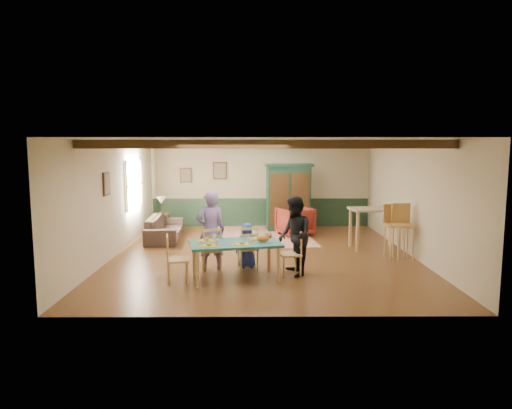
{
  "coord_description": "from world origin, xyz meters",
  "views": [
    {
      "loc": [
        -0.23,
        -10.65,
        2.57
      ],
      "look_at": [
        -0.17,
        0.48,
        1.15
      ],
      "focal_mm": 32.0,
      "sensor_mm": 36.0,
      "label": 1
    }
  ],
  "objects_px": {
    "dining_chair_far_right": "(248,247)",
    "end_table": "(162,223)",
    "counter_table": "(374,228)",
    "bar_stool_left": "(395,232)",
    "dining_table": "(235,261)",
    "person_man": "(211,231)",
    "cat": "(263,238)",
    "armchair": "(295,221)",
    "dining_chair_end_right": "(290,253)",
    "person_woman": "(295,236)",
    "bar_stool_right": "(403,232)",
    "armoire": "(288,197)",
    "table_lamp": "(161,205)",
    "dining_chair_far_left": "(211,249)",
    "dining_chair_end_left": "(178,259)",
    "sofa": "(165,228)",
    "person_child": "(247,245)"
  },
  "relations": [
    {
      "from": "bar_stool_left",
      "to": "bar_stool_right",
      "type": "xyz_separation_m",
      "value": [
        0.15,
        -0.15,
        0.02
      ]
    },
    {
      "from": "dining_table",
      "to": "person_man",
      "type": "distance_m",
      "value": 0.98
    },
    {
      "from": "person_woman",
      "to": "bar_stool_right",
      "type": "relative_size",
      "value": 1.24
    },
    {
      "from": "dining_chair_far_left",
      "to": "end_table",
      "type": "relative_size",
      "value": 1.63
    },
    {
      "from": "cat",
      "to": "armchair",
      "type": "bearing_deg",
      "value": 65.14
    },
    {
      "from": "armchair",
      "to": "armoire",
      "type": "bearing_deg",
      "value": -106.73
    },
    {
      "from": "dining_chair_far_right",
      "to": "dining_chair_end_left",
      "type": "height_order",
      "value": "same"
    },
    {
      "from": "dining_chair_end_right",
      "to": "cat",
      "type": "xyz_separation_m",
      "value": [
        -0.55,
        -0.21,
        0.35
      ]
    },
    {
      "from": "bar_stool_right",
      "to": "dining_chair_end_left",
      "type": "bearing_deg",
      "value": -163.77
    },
    {
      "from": "dining_chair_far_right",
      "to": "person_woman",
      "type": "distance_m",
      "value": 1.12
    },
    {
      "from": "sofa",
      "to": "dining_table",
      "type": "bearing_deg",
      "value": -154.39
    },
    {
      "from": "dining_chair_end_left",
      "to": "cat",
      "type": "distance_m",
      "value": 1.67
    },
    {
      "from": "sofa",
      "to": "cat",
      "type": "bearing_deg",
      "value": -148.52
    },
    {
      "from": "armchair",
      "to": "end_table",
      "type": "relative_size",
      "value": 1.62
    },
    {
      "from": "dining_chair_far_left",
      "to": "bar_stool_right",
      "type": "xyz_separation_m",
      "value": [
        4.28,
        0.9,
        0.18
      ]
    },
    {
      "from": "person_man",
      "to": "sofa",
      "type": "distance_m",
      "value": 3.59
    },
    {
      "from": "bar_stool_left",
      "to": "dining_chair_end_right",
      "type": "bearing_deg",
      "value": -156.44
    },
    {
      "from": "dining_chair_far_right",
      "to": "bar_stool_left",
      "type": "distance_m",
      "value": 3.5
    },
    {
      "from": "person_man",
      "to": "bar_stool_left",
      "type": "distance_m",
      "value": 4.27
    },
    {
      "from": "dining_chair_far_left",
      "to": "dining_chair_far_right",
      "type": "height_order",
      "value": "same"
    },
    {
      "from": "dining_chair_far_right",
      "to": "dining_chair_end_right",
      "type": "height_order",
      "value": "same"
    },
    {
      "from": "sofa",
      "to": "counter_table",
      "type": "height_order",
      "value": "counter_table"
    },
    {
      "from": "dining_chair_far_right",
      "to": "person_child",
      "type": "distance_m",
      "value": 0.08
    },
    {
      "from": "cat",
      "to": "person_woman",
      "type": "bearing_deg",
      "value": 8.13
    },
    {
      "from": "armoire",
      "to": "person_man",
      "type": "bearing_deg",
      "value": -118.99
    },
    {
      "from": "dining_table",
      "to": "cat",
      "type": "height_order",
      "value": "cat"
    },
    {
      "from": "counter_table",
      "to": "bar_stool_left",
      "type": "relative_size",
      "value": 1.0
    },
    {
      "from": "dining_chair_end_right",
      "to": "person_woman",
      "type": "bearing_deg",
      "value": 90.0
    },
    {
      "from": "dining_table",
      "to": "end_table",
      "type": "bearing_deg",
      "value": 116.13
    },
    {
      "from": "dining_chair_far_left",
      "to": "armoire",
      "type": "relative_size",
      "value": 0.45
    },
    {
      "from": "armoire",
      "to": "bar_stool_right",
      "type": "distance_m",
      "value": 4.42
    },
    {
      "from": "dining_chair_far_right",
      "to": "end_table",
      "type": "distance_m",
      "value": 4.93
    },
    {
      "from": "dining_chair_end_left",
      "to": "bar_stool_right",
      "type": "distance_m",
      "value": 5.15
    },
    {
      "from": "dining_table",
      "to": "armchair",
      "type": "bearing_deg",
      "value": 70.32
    },
    {
      "from": "dining_chair_end_right",
      "to": "person_child",
      "type": "bearing_deg",
      "value": -136.85
    },
    {
      "from": "cat",
      "to": "counter_table",
      "type": "height_order",
      "value": "counter_table"
    },
    {
      "from": "table_lamp",
      "to": "cat",
      "type": "bearing_deg",
      "value": -58.98
    },
    {
      "from": "armoire",
      "to": "cat",
      "type": "bearing_deg",
      "value": -105.41
    },
    {
      "from": "dining_chair_end_right",
      "to": "armchair",
      "type": "relative_size",
      "value": 1.0
    },
    {
      "from": "counter_table",
      "to": "bar_stool_right",
      "type": "xyz_separation_m",
      "value": [
        0.35,
        -1.16,
        0.12
      ]
    },
    {
      "from": "dining_chair_far_right",
      "to": "cat",
      "type": "distance_m",
      "value": 0.87
    },
    {
      "from": "table_lamp",
      "to": "counter_table",
      "type": "relative_size",
      "value": 0.41
    },
    {
      "from": "armoire",
      "to": "table_lamp",
      "type": "height_order",
      "value": "armoire"
    },
    {
      "from": "armoire",
      "to": "bar_stool_right",
      "type": "height_order",
      "value": "armoire"
    },
    {
      "from": "dining_chair_end_left",
      "to": "armoire",
      "type": "bearing_deg",
      "value": -36.36
    },
    {
      "from": "armoire",
      "to": "sofa",
      "type": "distance_m",
      "value": 3.87
    },
    {
      "from": "armoire",
      "to": "sofa",
      "type": "xyz_separation_m",
      "value": [
        -3.54,
        -1.37,
        -0.71
      ]
    },
    {
      "from": "cat",
      "to": "end_table",
      "type": "height_order",
      "value": "cat"
    },
    {
      "from": "dining_chair_far_left",
      "to": "end_table",
      "type": "bearing_deg",
      "value": -77.92
    },
    {
      "from": "person_man",
      "to": "cat",
      "type": "distance_m",
      "value": 1.26
    }
  ]
}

